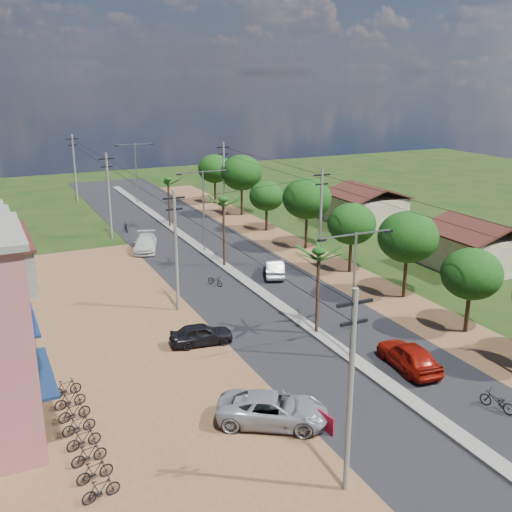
{
  "coord_description": "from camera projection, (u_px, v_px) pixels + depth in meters",
  "views": [
    {
      "loc": [
        -19.47,
        -27.45,
        16.75
      ],
      "look_at": [
        -0.18,
        13.0,
        3.0
      ],
      "focal_mm": 42.0,
      "sensor_mm": 36.0,
      "label": 1
    }
  ],
  "objects": [
    {
      "name": "tree_east_d",
      "position": [
        352.0,
        224.0,
        51.28
      ],
      "size": [
        4.2,
        4.2,
        6.13
      ],
      "color": "black",
      "rests_on": "ground"
    },
    {
      "name": "house_east_far",
      "position": [
        366.0,
        203.0,
        68.71
      ],
      "size": [
        7.6,
        7.5,
        4.6
      ],
      "color": "gray",
      "rests_on": "ground"
    },
    {
      "name": "car_parked_silver",
      "position": [
        273.0,
        410.0,
        29.6
      ],
      "size": [
        6.03,
        5.12,
        1.54
      ],
      "primitive_type": "imported",
      "rotation": [
        0.0,
        0.0,
        1.0
      ],
      "color": "#9A9CA2",
      "rests_on": "ground"
    },
    {
      "name": "tree_east_h",
      "position": [
        215.0,
        169.0,
        78.85
      ],
      "size": [
        4.4,
        4.4,
        6.52
      ],
      "color": "black",
      "rests_on": "ground"
    },
    {
      "name": "tree_east_b",
      "position": [
        472.0,
        274.0,
        39.23
      ],
      "size": [
        4.0,
        4.0,
        5.83
      ],
      "color": "black",
      "rests_on": "ground"
    },
    {
      "name": "dirt_lot_west",
      "position": [
        76.0,
        353.0,
        37.33
      ],
      "size": [
        18.0,
        46.0,
        0.04
      ],
      "primitive_type": "cube",
      "color": "brown",
      "rests_on": "ground"
    },
    {
      "name": "house_east_near",
      "position": [
        477.0,
        243.0,
        52.76
      ],
      "size": [
        7.6,
        7.5,
        4.6
      ],
      "color": "gray",
      "rests_on": "ground"
    },
    {
      "name": "palm_median_near",
      "position": [
        319.0,
        255.0,
        38.44
      ],
      "size": [
        2.0,
        2.0,
        6.15
      ],
      "color": "black",
      "rests_on": "ground"
    },
    {
      "name": "parked_scooter_row",
      "position": [
        81.0,
        432.0,
        28.27
      ],
      "size": [
        1.72,
        9.86,
        1.0
      ],
      "color": "black",
      "rests_on": "ground"
    },
    {
      "name": "tree_east_e",
      "position": [
        307.0,
        198.0,
        58.05
      ],
      "size": [
        4.8,
        4.8,
        7.14
      ],
      "color": "black",
      "rests_on": "ground"
    },
    {
      "name": "tree_east_f",
      "position": [
        267.0,
        196.0,
        65.14
      ],
      "size": [
        3.8,
        3.8,
        5.52
      ],
      "color": "black",
      "rests_on": "ground"
    },
    {
      "name": "streetlight_near",
      "position": [
        354.0,
        285.0,
        35.2
      ],
      "size": [
        5.1,
        0.18,
        8.0
      ],
      "color": "gray",
      "rests_on": "ground"
    },
    {
      "name": "moto_rider_west_b",
      "position": [
        126.0,
        228.0,
        65.45
      ],
      "size": [
        0.62,
        1.75,
        1.03
      ],
      "primitive_type": "imported",
      "rotation": [
        0.0,
        0.0,
        -0.08
      ],
      "color": "black",
      "rests_on": "ground"
    },
    {
      "name": "streetlight_far",
      "position": [
        136.0,
        168.0,
        78.35
      ],
      "size": [
        5.1,
        0.18,
        8.0
      ],
      "color": "gray",
      "rests_on": "ground"
    },
    {
      "name": "palm_median_mid",
      "position": [
        223.0,
        203.0,
        52.14
      ],
      "size": [
        2.0,
        2.0,
        6.55
      ],
      "color": "black",
      "rests_on": "ground"
    },
    {
      "name": "roadside_sign",
      "position": [
        326.0,
        423.0,
        29.02
      ],
      "size": [
        0.27,
        1.16,
        0.97
      ],
      "rotation": [
        0.0,
        0.0,
        0.16
      ],
      "color": "maroon",
      "rests_on": "ground"
    },
    {
      "name": "dirt_shoulder_east",
      "position": [
        335.0,
        270.0,
        53.04
      ],
      "size": [
        5.0,
        90.0,
        0.03
      ],
      "primitive_type": "cube",
      "color": "brown",
      "rests_on": "ground"
    },
    {
      "name": "tree_east_g",
      "position": [
        241.0,
        173.0,
        71.89
      ],
      "size": [
        5.0,
        5.0,
        7.38
      ],
      "color": "black",
      "rests_on": "ground"
    },
    {
      "name": "road",
      "position": [
        248.0,
        284.0,
        49.54
      ],
      "size": [
        12.0,
        110.0,
        0.04
      ],
      "primitive_type": "cube",
      "color": "black",
      "rests_on": "ground"
    },
    {
      "name": "utility_pole_e_c",
      "position": [
        224.0,
        178.0,
        71.09
      ],
      "size": [
        1.6,
        0.24,
        9.0
      ],
      "color": "#605E56",
      "rests_on": "ground"
    },
    {
      "name": "utility_pole_w_c",
      "position": [
        109.0,
        194.0,
        61.67
      ],
      "size": [
        1.6,
        0.24,
        9.0
      ],
      "color": "#605E56",
      "rests_on": "ground"
    },
    {
      "name": "median",
      "position": [
        233.0,
        272.0,
        52.11
      ],
      "size": [
        1.0,
        90.0,
        0.18
      ],
      "primitive_type": "cube",
      "color": "#605E56",
      "rests_on": "ground"
    },
    {
      "name": "utility_pole_w_b",
      "position": [
        176.0,
        248.0,
        42.69
      ],
      "size": [
        1.6,
        0.24,
        9.0
      ],
      "color": "#605E56",
      "rests_on": "ground"
    },
    {
      "name": "car_parked_dark",
      "position": [
        201.0,
        335.0,
        38.33
      ],
      "size": [
        4.2,
        2.11,
        1.37
      ],
      "primitive_type": "imported",
      "rotation": [
        0.0,
        0.0,
        1.44
      ],
      "color": "black",
      "rests_on": "ground"
    },
    {
      "name": "ground",
      "position": [
        350.0,
        359.0,
        36.61
      ],
      "size": [
        160.0,
        160.0,
        0.0
      ],
      "primitive_type": "plane",
      "color": "black",
      "rests_on": "ground"
    },
    {
      "name": "utility_pole_w_a",
      "position": [
        350.0,
        389.0,
        23.7
      ],
      "size": [
        1.6,
        0.24,
        9.0
      ],
      "color": "#605E56",
      "rests_on": "ground"
    },
    {
      "name": "utility_pole_e_b",
      "position": [
        321.0,
        217.0,
        52.11
      ],
      "size": [
        1.6,
        0.24,
        9.0
      ],
      "color": "#605E56",
      "rests_on": "ground"
    },
    {
      "name": "car_silver_mid",
      "position": [
        275.0,
        268.0,
        51.29
      ],
      "size": [
        3.17,
        4.57,
        1.43
      ],
      "primitive_type": "imported",
      "rotation": [
        0.0,
        0.0,
        2.71
      ],
      "color": "#9A9CA2",
      "rests_on": "ground"
    },
    {
      "name": "streetlight_mid",
      "position": [
        203.0,
        204.0,
        56.78
      ],
      "size": [
        5.1,
        0.18,
        8.0
      ],
      "color": "gray",
      "rests_on": "ground"
    },
    {
      "name": "car_white_far",
      "position": [
        145.0,
        243.0,
        58.58
      ],
      "size": [
        3.6,
        5.54,
        1.49
      ],
      "primitive_type": "imported",
      "rotation": [
        0.0,
        0.0,
        -0.32
      ],
      "color": "#B9B9B5",
      "rests_on": "ground"
    },
    {
      "name": "utility_pole_w_d",
      "position": [
        75.0,
        167.0,
        79.79
      ],
      "size": [
        1.6,
        0.24,
        9.0
      ],
      "color": "#605E56",
      "rests_on": "ground"
    },
    {
      "name": "palm_median_far",
      "position": [
        168.0,
        181.0,
        66.13
      ],
      "size": [
        2.0,
        2.0,
        5.85
      ],
      "color": "black",
      "rests_on": "ground"
    },
    {
      "name": "tree_east_c",
      "position": [
        408.0,
        237.0,
        45.21
      ],
      "size": [
        4.6,
        4.6,
        6.83
      ],
      "color": "black",
      "rests_on": "ground"
    },
    {
      "name": "moto_rider_east",
      "position": [
        497.0,
        402.0,
        30.82
      ],
      "size": [
        1.18,
        2.04,
        1.02
      ],
      "primitive_type": "imported",
      "rotation": [
        0.0,
        0.0,
        3.42
      ],
      "color": "black",
      "rests_on": "ground"
    },
    {
      "name": "moto_rider_west_a",
      "position": [
        215.0,
        281.0,
        48.96
      ],
      "size": [
        1.15,
        1.75,
        0.87
      ],
      "primitive_type": "imported",
      "rotation": [
        0.0,
        0.0,
        0.38
      ],
      "color": "black",
      "rests_on": "ground"
    },
    {
      "name": "car_red_near",
      "position": [
        409.0,
        356.0,
        35.12
      ],
      "size": [
        2.4,
        4.96,
        1.63
      ],
      "primitive_type": "imported",
      "rotation": [
        0.0,
        0.0,
        3.04
      ],
      "color": "maroon",
      "rests_on": "ground"
    }
  ]
}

